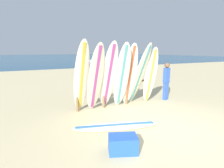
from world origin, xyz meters
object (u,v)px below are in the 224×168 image
(beachgoer_standing, at_px, (166,80))
(surfboard_leaning_far_right, at_px, (151,76))
(small_boat_offshore, at_px, (95,61))
(surfboard_leaning_left, at_px, (96,79))
(surfboard_leaning_center, at_px, (122,76))
(surfboard_leaning_far_left, at_px, (82,78))
(surfboard_lying_on_sand, at_px, (115,126))
(surfboard_leaning_right, at_px, (140,75))
(surfboard_leaning_center_right, at_px, (130,75))
(cooler_box, at_px, (123,144))
(surfboard_leaning_center_left, at_px, (109,77))
(surfboard_rack, at_px, (115,89))

(beachgoer_standing, bearing_deg, surfboard_leaning_far_right, -173.87)
(surfboard_leaning_far_right, relative_size, small_boat_offshore, 0.74)
(surfboard_leaning_left, relative_size, surfboard_leaning_center, 0.99)
(surfboard_leaning_far_right, distance_m, beachgoer_standing, 0.97)
(surfboard_leaning_far_left, height_order, surfboard_lying_on_sand, surfboard_leaning_far_left)
(surfboard_leaning_center, bearing_deg, surfboard_leaning_right, 6.72)
(surfboard_leaning_far_left, bearing_deg, surfboard_leaning_center_right, -0.21)
(surfboard_leaning_left, distance_m, surfboard_lying_on_sand, 1.78)
(beachgoer_standing, relative_size, small_boat_offshore, 0.53)
(surfboard_leaning_far_right, xyz_separation_m, cooler_box, (-2.75, -2.59, -0.95))
(surfboard_leaning_center, height_order, surfboard_leaning_center_right, surfboard_leaning_center)
(surfboard_leaning_far_left, bearing_deg, surfboard_leaning_center_left, -4.48)
(surfboard_lying_on_sand, xyz_separation_m, beachgoer_standing, (3.27, 1.54, 0.85))
(surfboard_rack, bearing_deg, surfboard_leaning_center, -84.61)
(surfboard_leaning_center, distance_m, surfboard_leaning_right, 0.85)
(cooler_box, bearing_deg, small_boat_offshore, 91.70)
(surfboard_leaning_far_left, distance_m, surfboard_leaning_far_right, 2.83)
(surfboard_leaning_center_right, bearing_deg, surfboard_leaning_left, -175.24)
(small_boat_offshore, bearing_deg, surfboard_leaning_far_left, -112.00)
(surfboard_leaning_right, bearing_deg, small_boat_offshore, 72.67)
(surfboard_leaning_center_right, relative_size, surfboard_leaning_far_right, 1.06)
(surfboard_leaning_far_right, distance_m, surfboard_lying_on_sand, 2.95)
(surfboard_leaning_center_left, distance_m, beachgoer_standing, 2.83)
(surfboard_leaning_center_left, distance_m, surfboard_leaning_center, 0.49)
(surfboard_rack, height_order, surfboard_leaning_center_right, surfboard_leaning_center_right)
(surfboard_leaning_center_left, relative_size, surfboard_lying_on_sand, 0.99)
(surfboard_leaning_center, distance_m, surfboard_leaning_far_right, 1.39)
(surfboard_leaning_left, xyz_separation_m, surfboard_leaning_center, (1.00, -0.01, 0.01))
(surfboard_lying_on_sand, xyz_separation_m, small_boat_offshore, (9.62, 26.49, 0.22))
(surfboard_lying_on_sand, bearing_deg, surfboard_leaning_left, 92.29)
(surfboard_leaning_left, distance_m, surfboard_leaning_far_right, 2.39)
(surfboard_leaning_center, height_order, surfboard_leaning_far_right, surfboard_leaning_center)
(beachgoer_standing, bearing_deg, surfboard_leaning_left, -176.73)
(surfboard_leaning_far_left, relative_size, surfboard_leaning_center_right, 1.03)
(surfboard_leaning_far_left, height_order, surfboard_leaning_center_right, surfboard_leaning_far_left)
(small_boat_offshore, bearing_deg, surfboard_rack, -109.38)
(surfboard_leaning_center_right, height_order, small_boat_offshore, surfboard_leaning_center_right)
(surfboard_lying_on_sand, relative_size, cooler_box, 4.12)
(surfboard_leaning_far_right, distance_m, cooler_box, 3.90)
(surfboard_leaning_left, relative_size, cooler_box, 3.97)
(surfboard_leaning_center_right, relative_size, small_boat_offshore, 0.78)
(surfboard_leaning_far_left, height_order, surfboard_leaning_left, surfboard_leaning_far_left)
(surfboard_rack, bearing_deg, cooler_box, -114.74)
(surfboard_leaning_left, relative_size, surfboard_lying_on_sand, 0.96)
(surfboard_leaning_right, height_order, surfboard_leaning_far_right, surfboard_leaning_right)
(surfboard_leaning_center_right, bearing_deg, cooler_box, -124.44)
(surfboard_leaning_center_left, height_order, surfboard_leaning_center, surfboard_leaning_center_left)
(surfboard_leaning_far_right, height_order, surfboard_lying_on_sand, surfboard_leaning_far_right)
(surfboard_leaning_left, xyz_separation_m, beachgoer_standing, (3.32, 0.19, -0.31))
(beachgoer_standing, bearing_deg, surfboard_leaning_far_left, -179.02)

